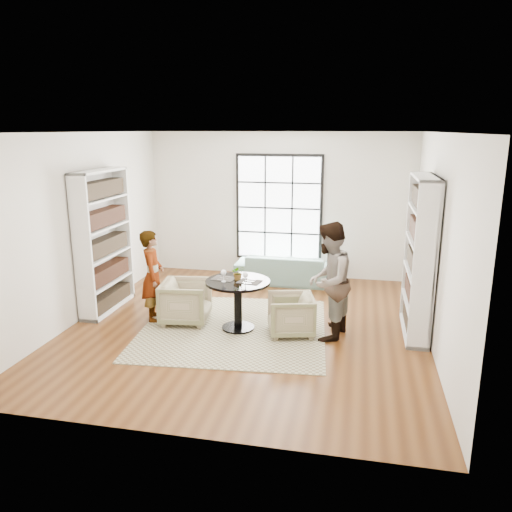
% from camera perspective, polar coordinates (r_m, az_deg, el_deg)
% --- Properties ---
extents(ground, '(6.00, 6.00, 0.00)m').
position_cam_1_polar(ground, '(8.01, -0.97, -8.02)').
color(ground, brown).
extents(room_shell, '(6.00, 6.01, 6.00)m').
position_cam_1_polar(room_shell, '(8.14, -0.16, 1.63)').
color(room_shell, silver).
rests_on(room_shell, ground).
extents(rug, '(3.07, 3.07, 0.01)m').
position_cam_1_polar(rug, '(7.94, -2.54, -8.21)').
color(rug, tan).
rests_on(rug, ground).
extents(pedestal_table, '(1.00, 1.00, 0.79)m').
position_cam_1_polar(pedestal_table, '(7.71, -2.09, -4.39)').
color(pedestal_table, black).
rests_on(pedestal_table, ground).
extents(sofa, '(2.02, 0.79, 0.59)m').
position_cam_1_polar(sofa, '(10.16, 3.46, -1.43)').
color(sofa, slate).
rests_on(sofa, ground).
extents(armchair_left, '(0.85, 0.83, 0.69)m').
position_cam_1_polar(armchair_left, '(8.14, -8.02, -5.19)').
color(armchair_left, '#C2AD8B').
rests_on(armchair_left, ground).
extents(armchair_right, '(0.83, 0.81, 0.62)m').
position_cam_1_polar(armchair_right, '(7.63, 3.99, -6.72)').
color(armchair_right, tan).
rests_on(armchair_right, ground).
extents(person_left, '(0.50, 0.63, 1.49)m').
position_cam_1_polar(person_left, '(8.22, -11.73, -2.23)').
color(person_left, gray).
rests_on(person_left, ground).
extents(person_right, '(0.84, 0.98, 1.76)m').
position_cam_1_polar(person_right, '(7.40, 8.29, -2.87)').
color(person_right, gray).
rests_on(person_right, ground).
extents(placemat_left, '(0.38, 0.31, 0.01)m').
position_cam_1_polar(placemat_left, '(7.75, -3.69, -2.58)').
color(placemat_left, '#292624').
rests_on(placemat_left, pedestal_table).
extents(placemat_right, '(0.38, 0.31, 0.01)m').
position_cam_1_polar(placemat_right, '(7.58, -0.75, -2.95)').
color(placemat_right, '#292624').
rests_on(placemat_right, pedestal_table).
extents(cutlery_left, '(0.18, 0.24, 0.01)m').
position_cam_1_polar(cutlery_left, '(7.75, -3.69, -2.53)').
color(cutlery_left, silver).
rests_on(cutlery_left, placemat_left).
extents(cutlery_right, '(0.18, 0.24, 0.01)m').
position_cam_1_polar(cutlery_right, '(7.58, -0.75, -2.90)').
color(cutlery_right, silver).
rests_on(cutlery_right, placemat_right).
extents(wine_glass_left, '(0.09, 0.09, 0.19)m').
position_cam_1_polar(wine_glass_left, '(7.56, -3.74, -1.96)').
color(wine_glass_left, silver).
rests_on(wine_glass_left, pedestal_table).
extents(wine_glass_right, '(0.08, 0.08, 0.18)m').
position_cam_1_polar(wine_glass_right, '(7.46, -1.22, -2.20)').
color(wine_glass_right, silver).
rests_on(wine_glass_right, pedestal_table).
extents(flower_centerpiece, '(0.25, 0.23, 0.23)m').
position_cam_1_polar(flower_centerpiece, '(7.66, -2.05, -1.91)').
color(flower_centerpiece, gray).
rests_on(flower_centerpiece, pedestal_table).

